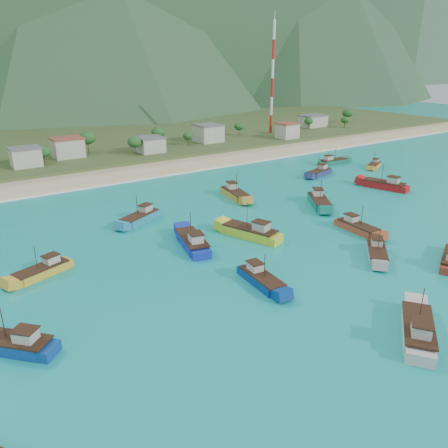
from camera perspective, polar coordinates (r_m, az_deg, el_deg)
ground at (r=77.54m, az=10.83°, el=-5.18°), size 600.00×600.00×0.00m
beach at (r=141.02m, az=-12.42°, el=6.52°), size 400.00×18.00×1.20m
land at (r=197.84m, az=-19.36°, el=9.83°), size 400.00×110.00×2.40m
surf_line at (r=132.51m, az=-10.83°, el=5.73°), size 400.00×2.50×0.08m
village at (r=164.45m, az=-13.00°, el=10.13°), size 217.50×28.39×7.40m
vegetation at (r=159.17m, az=-19.92°, el=9.25°), size 279.17×25.80×8.91m
radio_tower at (r=205.52m, az=6.34°, el=18.38°), size 1.20×1.20×47.87m
boat_0 at (r=128.44m, az=20.23°, el=4.77°), size 6.74×12.82×7.27m
boat_2 at (r=62.29m, az=23.99°, el=-12.73°), size 11.69×9.90×7.04m
boat_3 at (r=154.05m, az=14.04°, el=7.86°), size 11.10×4.29×6.40m
boat_4 at (r=97.37m, az=-10.87°, el=0.76°), size 11.26×7.95×6.50m
boat_6 at (r=112.49m, az=1.44°, el=3.89°), size 5.73×12.20×6.94m
boat_7 at (r=137.97m, az=12.34°, el=6.54°), size 11.15×5.94×6.32m
boat_8 at (r=69.74m, az=4.88°, el=-7.31°), size 3.88×10.36×5.99m
boat_14 at (r=60.82m, az=-25.80°, el=-14.03°), size 9.77×10.16×6.43m
boat_15 at (r=108.66m, az=12.31°, el=2.82°), size 9.63×11.94×7.09m
boat_21 at (r=153.36m, az=19.01°, el=7.21°), size 9.24×6.22×5.30m
boat_22 at (r=78.10m, az=-22.60°, el=-5.76°), size 10.34×6.08×5.86m
boat_24 at (r=82.71m, az=-4.14°, el=-2.45°), size 6.43×12.77×7.25m
boat_25 at (r=94.29m, az=17.01°, el=-0.50°), size 3.79×10.61×6.16m
boat_27 at (r=87.18m, az=3.53°, el=-1.17°), size 7.68×13.06×7.41m
boat_28 at (r=83.35m, az=19.32°, el=-3.64°), size 9.30×8.79×5.84m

